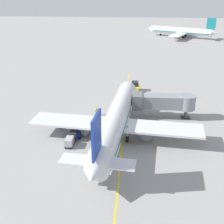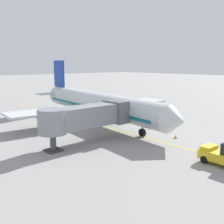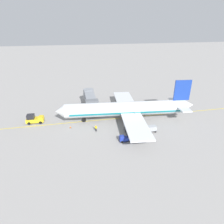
% 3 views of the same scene
% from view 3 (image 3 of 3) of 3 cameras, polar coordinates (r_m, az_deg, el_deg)
% --- Properties ---
extents(ground_plane, '(400.00, 400.00, 0.00)m').
position_cam_3_polar(ground_plane, '(54.40, 3.11, -1.72)').
color(ground_plane, gray).
extents(gate_lead_in_line, '(0.24, 80.00, 0.01)m').
position_cam_3_polar(gate_lead_in_line, '(54.40, 3.11, -1.71)').
color(gate_lead_in_line, gold).
rests_on(gate_lead_in_line, ground).
extents(parked_airliner, '(30.37, 37.35, 10.63)m').
position_cam_3_polar(parked_airliner, '(52.13, 4.32, 0.89)').
color(parked_airliner, silver).
rests_on(parked_airliner, ground).
extents(jet_bridge, '(12.55, 3.50, 4.98)m').
position_cam_3_polar(jet_bridge, '(58.68, -6.39, 3.86)').
color(jet_bridge, gray).
rests_on(jet_bridge, ground).
extents(pushback_tractor, '(2.29, 4.44, 2.40)m').
position_cam_3_polar(pushback_tractor, '(55.20, -21.72, -1.89)').
color(pushback_tractor, gold).
rests_on(pushback_tractor, ground).
extents(baggage_tug_lead, '(1.37, 2.55, 1.62)m').
position_cam_3_polar(baggage_tug_lead, '(43.83, 3.69, -7.72)').
color(baggage_tug_lead, '#1E339E').
rests_on(baggage_tug_lead, ground).
extents(baggage_tug_trailing, '(2.41, 2.74, 1.62)m').
position_cam_3_polar(baggage_tug_trailing, '(47.77, 8.84, -5.03)').
color(baggage_tug_trailing, navy).
rests_on(baggage_tug_trailing, ground).
extents(baggage_cart_front, '(1.33, 2.91, 1.58)m').
position_cam_3_polar(baggage_cart_front, '(46.62, 5.43, -5.30)').
color(baggage_cart_front, '#4C4C51').
rests_on(baggage_cart_front, ground).
extents(baggage_cart_second_in_train, '(1.33, 2.91, 1.58)m').
position_cam_3_polar(baggage_cart_second_in_train, '(47.46, 8.67, -4.90)').
color(baggage_cart_second_in_train, '#4C4C51').
rests_on(baggage_cart_second_in_train, ground).
extents(baggage_cart_third_in_train, '(1.33, 2.91, 1.58)m').
position_cam_3_polar(baggage_cart_third_in_train, '(48.15, 11.54, -4.68)').
color(baggage_cart_third_in_train, '#4C4C51').
rests_on(baggage_cart_third_in_train, ground).
extents(ground_crew_wing_walker, '(0.57, 0.58, 1.69)m').
position_cam_3_polar(ground_crew_wing_walker, '(47.49, -4.70, -4.66)').
color(ground_crew_wing_walker, '#232328').
rests_on(ground_crew_wing_walker, ground).
extents(safety_cone_nose_left, '(0.36, 0.36, 0.59)m').
position_cam_3_polar(safety_cone_nose_left, '(50.26, -12.08, -4.27)').
color(safety_cone_nose_left, black).
rests_on(safety_cone_nose_left, ground).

